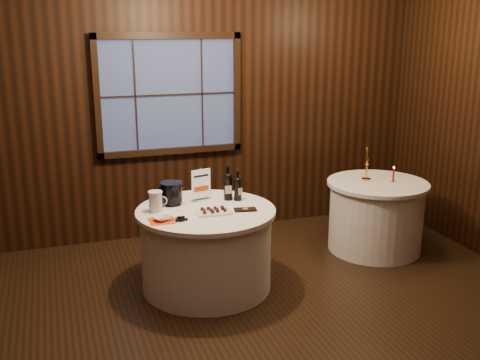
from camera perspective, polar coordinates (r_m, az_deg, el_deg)
name	(u,v)px	position (r m, az deg, el deg)	size (l,w,h in m)	color
ground	(241,340)	(4.59, 0.14, -15.94)	(6.00, 6.00, 0.00)	black
back_wall	(169,104)	(6.38, -7.21, 7.68)	(6.00, 0.10, 3.00)	black
main_table	(206,248)	(5.27, -3.43, -6.93)	(1.28, 1.28, 0.77)	white
side_table	(376,216)	(6.31, 13.62, -3.53)	(1.08, 1.08, 0.77)	white
sign_stand	(201,190)	(5.36, -4.01, -0.98)	(0.19, 0.13, 0.32)	silver
port_bottle_left	(228,185)	(5.36, -1.23, -0.47)	(0.08, 0.09, 0.35)	black
port_bottle_right	(238,187)	(5.35, -0.23, -0.74)	(0.07, 0.08, 0.30)	black
ice_bucket	(172,193)	(5.27, -6.96, -1.31)	(0.21, 0.21, 0.21)	black
chocolate_plate	(214,211)	(5.02, -2.67, -3.18)	(0.31, 0.21, 0.04)	white
chocolate_box	(245,210)	(5.09, 0.54, -3.03)	(0.20, 0.10, 0.02)	black
grape_bunch	(181,218)	(4.85, -6.02, -3.90)	(0.17, 0.08, 0.04)	black
glass_pitcher	(156,201)	(5.10, -8.56, -2.15)	(0.17, 0.13, 0.19)	silver
orange_napkin	(162,221)	(4.87, -7.94, -4.10)	(0.22, 0.22, 0.00)	#E84413
cracker_bowl	(162,219)	(4.87, -7.95, -3.90)	(0.14, 0.14, 0.03)	white
brass_candlestick	(367,168)	(6.21, 12.75, 1.17)	(0.10, 0.10, 0.37)	gold
red_candle	(393,176)	(6.21, 15.32, 0.41)	(0.05, 0.05, 0.17)	gold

